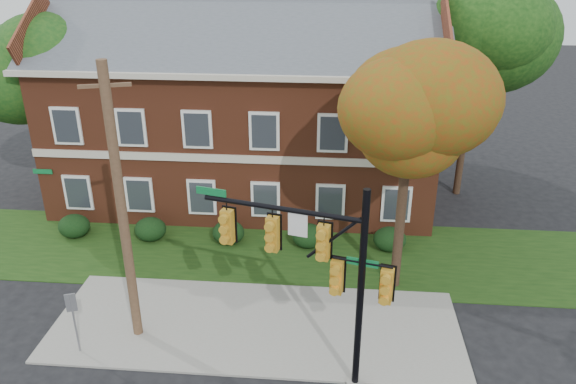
# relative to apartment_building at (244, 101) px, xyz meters

# --- Properties ---
(ground) EXTENTS (120.00, 120.00, 0.00)m
(ground) POSITION_rel_apartment_building_xyz_m (2.00, -11.95, -4.99)
(ground) COLOR black
(ground) RESTS_ON ground
(sidewalk) EXTENTS (14.00, 5.00, 0.08)m
(sidewalk) POSITION_rel_apartment_building_xyz_m (2.00, -10.95, -4.95)
(sidewalk) COLOR gray
(sidewalk) RESTS_ON ground
(grass_strip) EXTENTS (30.00, 6.00, 0.04)m
(grass_strip) POSITION_rel_apartment_building_xyz_m (2.00, -5.95, -4.97)
(grass_strip) COLOR #193811
(grass_strip) RESTS_ON ground
(apartment_building) EXTENTS (18.80, 8.80, 9.74)m
(apartment_building) POSITION_rel_apartment_building_xyz_m (0.00, 0.00, 0.00)
(apartment_building) COLOR brown
(apartment_building) RESTS_ON ground
(hedge_far_left) EXTENTS (1.40, 1.26, 1.05)m
(hedge_far_left) POSITION_rel_apartment_building_xyz_m (-7.00, -5.25, -4.46)
(hedge_far_left) COLOR black
(hedge_far_left) RESTS_ON ground
(hedge_left) EXTENTS (1.40, 1.26, 1.05)m
(hedge_left) POSITION_rel_apartment_building_xyz_m (-3.50, -5.25, -4.46)
(hedge_left) COLOR black
(hedge_left) RESTS_ON ground
(hedge_center) EXTENTS (1.40, 1.26, 1.05)m
(hedge_center) POSITION_rel_apartment_building_xyz_m (0.00, -5.25, -4.46)
(hedge_center) COLOR black
(hedge_center) RESTS_ON ground
(hedge_right) EXTENTS (1.40, 1.26, 1.05)m
(hedge_right) POSITION_rel_apartment_building_xyz_m (3.50, -5.25, -4.46)
(hedge_right) COLOR black
(hedge_right) RESTS_ON ground
(hedge_far_right) EXTENTS (1.40, 1.26, 1.05)m
(hedge_far_right) POSITION_rel_apartment_building_xyz_m (7.00, -5.25, -4.46)
(hedge_far_right) COLOR black
(hedge_far_right) RESTS_ON ground
(tree_near_right) EXTENTS (4.50, 4.25, 8.58)m
(tree_near_right) POSITION_rel_apartment_building_xyz_m (7.22, -8.09, 1.68)
(tree_near_right) COLOR black
(tree_near_right) RESTS_ON ground
(tree_left_rear) EXTENTS (5.40, 5.10, 8.88)m
(tree_left_rear) POSITION_rel_apartment_building_xyz_m (-9.73, -1.12, 1.69)
(tree_left_rear) COLOR black
(tree_left_rear) RESTS_ON ground
(tree_right_rear) EXTENTS (6.30, 5.95, 10.62)m
(tree_right_rear) POSITION_rel_apartment_building_xyz_m (11.31, 0.86, 3.13)
(tree_right_rear) COLOR black
(tree_right_rear) RESTS_ON ground
(tree_far_rear) EXTENTS (6.84, 6.46, 11.52)m
(tree_far_rear) POSITION_rel_apartment_building_xyz_m (1.34, 7.84, 3.86)
(tree_far_rear) COLOR black
(tree_far_rear) RESTS_ON ground
(traffic_signal) EXTENTS (5.65, 1.56, 6.46)m
(traffic_signal) POSITION_rel_apartment_building_xyz_m (4.23, -13.17, -0.98)
(traffic_signal) COLOR gray
(traffic_signal) RESTS_ON ground
(utility_pole) EXTENTS (1.40, 0.54, 9.28)m
(utility_pole) POSITION_rel_apartment_building_xyz_m (-1.92, -11.71, -0.28)
(utility_pole) COLOR #503825
(utility_pole) RESTS_ON ground
(sign_post) EXTENTS (0.32, 0.15, 2.27)m
(sign_post) POSITION_rel_apartment_building_xyz_m (-3.50, -12.78, -3.44)
(sign_post) COLOR slate
(sign_post) RESTS_ON ground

